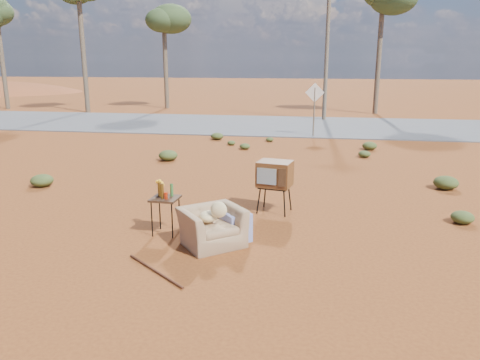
# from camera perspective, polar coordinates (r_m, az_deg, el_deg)

# --- Properties ---
(ground) EXTENTS (140.00, 140.00, 0.00)m
(ground) POSITION_cam_1_polar(r_m,az_deg,el_deg) (8.26, -2.50, -7.76)
(ground) COLOR brown
(ground) RESTS_ON ground
(highway) EXTENTS (140.00, 7.00, 0.04)m
(highway) POSITION_cam_1_polar(r_m,az_deg,el_deg) (22.75, 5.17, 6.66)
(highway) COLOR #565659
(highway) RESTS_ON ground
(armchair) EXTENTS (1.28, 1.33, 0.88)m
(armchair) POSITION_cam_1_polar(r_m,az_deg,el_deg) (8.13, -2.92, -5.04)
(armchair) COLOR #92714F
(armchair) RESTS_ON ground
(tv_unit) EXTENTS (0.77, 0.67, 1.09)m
(tv_unit) POSITION_cam_1_polar(r_m,az_deg,el_deg) (9.70, 4.26, 0.66)
(tv_unit) COLOR black
(tv_unit) RESTS_ON ground
(side_table) EXTENTS (0.51, 0.51, 0.98)m
(side_table) POSITION_cam_1_polar(r_m,az_deg,el_deg) (8.63, -9.26, -1.90)
(side_table) COLOR #3C2415
(side_table) RESTS_ON ground
(rusty_bar) EXTENTS (1.17, 0.98, 0.04)m
(rusty_bar) POSITION_cam_1_polar(r_m,az_deg,el_deg) (7.34, -10.31, -10.82)
(rusty_bar) COLOR #4F2515
(rusty_bar) RESTS_ON ground
(road_sign) EXTENTS (0.78, 0.06, 2.19)m
(road_sign) POSITION_cam_1_polar(r_m,az_deg,el_deg) (19.55, 9.07, 9.61)
(road_sign) COLOR brown
(road_sign) RESTS_ON ground
(eucalyptus_near_left) EXTENTS (3.20, 3.20, 6.60)m
(eucalyptus_near_left) POSITION_cam_1_polar(r_m,az_deg,el_deg) (31.08, -9.27, 18.68)
(eucalyptus_near_left) COLOR brown
(eucalyptus_near_left) RESTS_ON ground
(utility_pole_center) EXTENTS (1.40, 0.20, 8.00)m
(utility_pole_center) POSITION_cam_1_polar(r_m,az_deg,el_deg) (25.00, 10.61, 16.67)
(utility_pole_center) COLOR brown
(utility_pole_center) RESTS_ON ground
(scrub_patch) EXTENTS (17.49, 8.07, 0.33)m
(scrub_patch) POSITION_cam_1_polar(r_m,az_deg,el_deg) (12.49, -2.14, 0.69)
(scrub_patch) COLOR #3E4A20
(scrub_patch) RESTS_ON ground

